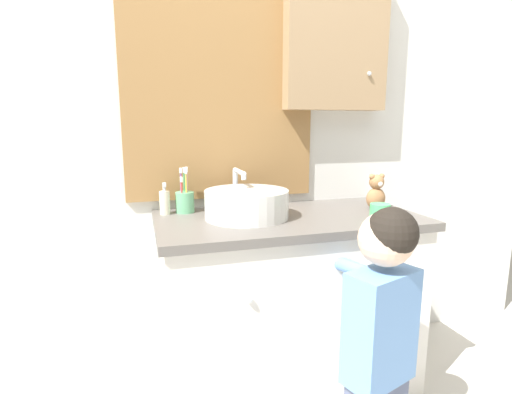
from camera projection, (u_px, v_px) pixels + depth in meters
wall_back at (269, 103)px, 1.90m from camera, size 3.20×0.18×2.50m
vanity_counter at (288, 303)px, 1.77m from camera, size 1.11×0.58×0.80m
sink_basin at (247, 203)px, 1.66m from camera, size 0.35×0.40×0.19m
toothbrush_holder at (185, 201)px, 1.76m from camera, size 0.08×0.08×0.20m
soap_dispenser at (165, 202)px, 1.72m from camera, size 0.04×0.04×0.14m
child_figure at (380, 326)px, 1.28m from camera, size 0.26×0.48×0.94m
teddy_bear at (376, 192)px, 1.82m from camera, size 0.09×0.08×0.16m
drinking_cup at (380, 213)px, 1.58m from camera, size 0.08×0.08×0.08m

